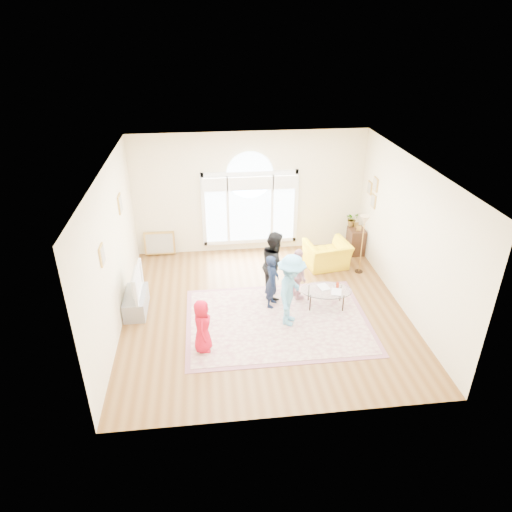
{
  "coord_description": "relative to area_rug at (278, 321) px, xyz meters",
  "views": [
    {
      "loc": [
        -1.13,
        -8.16,
        5.65
      ],
      "look_at": [
        -0.15,
        0.3,
        1.18
      ],
      "focal_mm": 32.0,
      "sensor_mm": 36.0,
      "label": 1
    }
  ],
  "objects": [
    {
      "name": "rug_border",
      "position": [
        -0.0,
        0.0,
        -0.0
      ],
      "size": [
        3.8,
        2.8,
        0.01
      ],
      "primitive_type": "cube",
      "color": "#925C6A",
      "rests_on": "ground"
    },
    {
      "name": "floor_lamp",
      "position": [
        2.35,
        1.84,
        1.27
      ],
      "size": [
        0.26,
        0.26,
        1.51
      ],
      "color": "black",
      "rests_on": "ground"
    },
    {
      "name": "child_navy",
      "position": [
        -0.04,
        0.6,
        0.61
      ],
      "size": [
        0.44,
        0.52,
        1.21
      ],
      "primitive_type": "imported",
      "rotation": [
        0.0,
        0.0,
        1.16
      ],
      "color": "#121C33",
      "rests_on": "area_rug"
    },
    {
      "name": "side_cabinet",
      "position": [
        2.56,
        2.86,
        0.34
      ],
      "size": [
        0.4,
        0.5,
        0.7
      ],
      "primitive_type": "cube",
      "color": "black",
      "rests_on": "ground"
    },
    {
      "name": "area_rug",
      "position": [
        0.0,
        0.0,
        0.0
      ],
      "size": [
        3.6,
        2.6,
        0.02
      ],
      "primitive_type": "cube",
      "color": "beige",
      "rests_on": "ground"
    },
    {
      "name": "room_shell",
      "position": [
        -0.21,
        3.27,
        1.56
      ],
      "size": [
        6.0,
        6.0,
        6.0
      ],
      "color": "beige",
      "rests_on": "ground"
    },
    {
      "name": "child_red",
      "position": [
        -1.55,
        -0.75,
        0.55
      ],
      "size": [
        0.39,
        0.55,
        1.08
      ],
      "primitive_type": "imported",
      "rotation": [
        0.0,
        0.0,
        1.48
      ],
      "color": "red",
      "rests_on": "area_rug"
    },
    {
      "name": "leaning_picture",
      "position": [
        -2.64,
        3.34,
        -0.01
      ],
      "size": [
        0.8,
        0.14,
        0.62
      ],
      "primitive_type": "cube",
      "rotation": [
        -0.14,
        0.0,
        0.0
      ],
      "color": "tan",
      "rests_on": "ground"
    },
    {
      "name": "potted_plant",
      "position": [
        2.48,
        3.11,
        0.88
      ],
      "size": [
        0.41,
        0.38,
        0.37
      ],
      "primitive_type": "imported",
      "rotation": [
        0.0,
        0.0,
        0.34
      ],
      "color": "#33722D",
      "rests_on": "plant_pedestal"
    },
    {
      "name": "coffee_table",
      "position": [
        1.13,
        0.43,
        0.39
      ],
      "size": [
        1.2,
        0.86,
        0.54
      ],
      "rotation": [
        0.0,
        0.0,
        -0.14
      ],
      "color": "silver",
      "rests_on": "ground"
    },
    {
      "name": "tv_console",
      "position": [
        -2.97,
        0.74,
        0.2
      ],
      "size": [
        0.45,
        1.0,
        0.42
      ],
      "primitive_type": "cube",
      "color": "gray",
      "rests_on": "ground"
    },
    {
      "name": "television",
      "position": [
        -2.96,
        0.74,
        0.71
      ],
      "size": [
        0.17,
        1.03,
        0.6
      ],
      "color": "black",
      "rests_on": "tv_console"
    },
    {
      "name": "child_blue",
      "position": [
        0.24,
        -0.1,
        0.79
      ],
      "size": [
        0.94,
        1.15,
        1.56
      ],
      "primitive_type": "imported",
      "rotation": [
        0.0,
        0.0,
        1.15
      ],
      "color": "#5BA6CF",
      "rests_on": "area_rug"
    },
    {
      "name": "armchair",
      "position": [
        1.61,
        2.2,
        0.33
      ],
      "size": [
        1.17,
        1.06,
        0.67
      ],
      "primitive_type": "imported",
      "rotation": [
        0.0,
        0.0,
        3.3
      ],
      "color": "yellow",
      "rests_on": "ground"
    },
    {
      "name": "child_pink",
      "position": [
        0.57,
        0.83,
        0.62
      ],
      "size": [
        0.46,
        0.76,
        1.21
      ],
      "primitive_type": "imported",
      "rotation": [
        0.0,
        0.0,
        1.82
      ],
      "color": "#D99CA6",
      "rests_on": "area_rug"
    },
    {
      "name": "plant_pedestal",
      "position": [
        2.48,
        3.11,
        0.34
      ],
      "size": [
        0.2,
        0.2,
        0.7
      ],
      "primitive_type": "cylinder",
      "color": "white",
      "rests_on": "ground"
    },
    {
      "name": "ground",
      "position": [
        -0.22,
        0.44,
        -0.01
      ],
      "size": [
        6.0,
        6.0,
        0.0
      ],
      "primitive_type": "plane",
      "color": "brown",
      "rests_on": "ground"
    },
    {
      "name": "child_black",
      "position": [
        0.09,
        1.05,
        0.78
      ],
      "size": [
        0.64,
        0.79,
        1.54
      ],
      "primitive_type": "imported",
      "rotation": [
        0.0,
        0.0,
        1.49
      ],
      "color": "black",
      "rests_on": "area_rug"
    }
  ]
}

